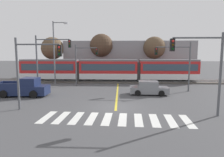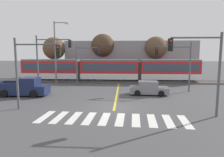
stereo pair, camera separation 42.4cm
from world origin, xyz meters
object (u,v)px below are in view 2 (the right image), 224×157
(bare_tree_west, at_px, (103,46))
(sedan_crossing, at_px, (149,88))
(light_rail_tram, at_px, (109,69))
(street_lamp_west, at_px, (56,49))
(bare_tree_east, at_px, (156,48))
(traffic_light_mid_right, at_px, (178,59))
(pickup_truck, at_px, (24,88))
(bare_tree_far_west, at_px, (54,48))
(traffic_light_mid_left, at_px, (48,55))
(traffic_light_near_right, at_px, (202,61))
(traffic_light_near_left, at_px, (31,63))
(traffic_light_far_left, at_px, (84,59))

(bare_tree_west, bearing_deg, sedan_crossing, -66.54)
(light_rail_tram, height_order, street_lamp_west, street_lamp_west)
(bare_tree_east, bearing_deg, traffic_light_mid_right, -87.41)
(light_rail_tram, relative_size, pickup_truck, 5.15)
(bare_tree_far_west, height_order, bare_tree_west, bare_tree_west)
(sedan_crossing, relative_size, street_lamp_west, 0.47)
(traffic_light_mid_left, bearing_deg, bare_tree_east, 43.69)
(traffic_light_mid_left, height_order, traffic_light_near_right, traffic_light_mid_left)
(bare_tree_east, bearing_deg, traffic_light_near_left, -121.14)
(traffic_light_mid_left, height_order, bare_tree_far_west, bare_tree_far_west)
(pickup_truck, distance_m, traffic_light_mid_right, 17.75)
(bare_tree_far_west, xyz_separation_m, bare_tree_east, (18.96, 0.11, 0.10))
(traffic_light_far_left, relative_size, street_lamp_west, 0.63)
(traffic_light_near_right, distance_m, street_lamp_west, 21.54)
(traffic_light_near_left, height_order, bare_tree_west, bare_tree_west)
(light_rail_tram, relative_size, bare_tree_far_west, 3.69)
(bare_tree_far_west, bearing_deg, street_lamp_west, -68.25)
(traffic_light_mid_left, relative_size, traffic_light_near_right, 1.10)
(light_rail_tram, xyz_separation_m, bare_tree_far_west, (-10.87, 5.39, 3.42))
(traffic_light_mid_right, bearing_deg, light_rail_tram, 138.26)
(pickup_truck, xyz_separation_m, bare_tree_west, (6.78, 17.01, 5.15))
(traffic_light_mid_right, xyz_separation_m, traffic_light_near_left, (-13.76, -8.51, -0.06))
(bare_tree_west, bearing_deg, bare_tree_east, -1.90)
(sedan_crossing, height_order, traffic_light_near_left, traffic_light_near_left)
(traffic_light_mid_left, bearing_deg, traffic_light_mid_right, 3.02)
(sedan_crossing, bearing_deg, pickup_truck, -174.27)
(traffic_light_near_right, distance_m, bare_tree_far_west, 29.48)
(light_rail_tram, bearing_deg, bare_tree_far_west, 153.63)
(bare_tree_west, bearing_deg, pickup_truck, -111.73)
(sedan_crossing, xyz_separation_m, bare_tree_east, (2.98, 15.32, 4.87))
(traffic_light_far_left, distance_m, bare_tree_east, 14.81)
(light_rail_tram, bearing_deg, bare_tree_east, 34.20)
(pickup_truck, bearing_deg, bare_tree_west, 68.27)
(sedan_crossing, xyz_separation_m, street_lamp_west, (-12.83, 7.31, 4.50))
(traffic_light_near_left, xyz_separation_m, bare_tree_far_west, (-5.81, 21.66, 1.66))
(sedan_crossing, relative_size, traffic_light_near_left, 0.74)
(light_rail_tram, relative_size, bare_tree_east, 3.67)
(traffic_light_far_left, bearing_deg, traffic_light_mid_right, -18.37)
(pickup_truck, distance_m, street_lamp_west, 9.74)
(bare_tree_west, xyz_separation_m, bare_tree_east, (9.77, -0.32, -0.42))
(traffic_light_near_right, bearing_deg, bare_tree_east, 89.48)
(traffic_light_mid_left, distance_m, traffic_light_near_right, 16.95)
(traffic_light_far_left, xyz_separation_m, bare_tree_east, (11.41, 9.27, 1.77))
(traffic_light_mid_right, distance_m, bare_tree_far_west, 23.63)
(traffic_light_near_left, bearing_deg, traffic_light_near_right, -4.60)
(street_lamp_west, relative_size, bare_tree_east, 1.21)
(pickup_truck, xyz_separation_m, traffic_light_far_left, (5.14, 7.41, 2.95))
(bare_tree_far_west, bearing_deg, light_rail_tram, -26.37)
(light_rail_tram, distance_m, traffic_light_mid_right, 11.80)
(traffic_light_near_left, xyz_separation_m, bare_tree_west, (3.38, 22.09, 2.18))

